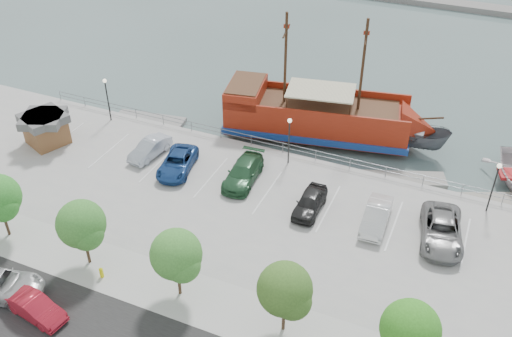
% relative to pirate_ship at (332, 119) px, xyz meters
% --- Properties ---
extents(ground, '(160.00, 160.00, 0.00)m').
position_rel_pirate_ship_xyz_m(ground, '(-1.68, -13.26, -2.05)').
color(ground, '#475856').
extents(sidewalk, '(100.00, 4.00, 0.05)m').
position_rel_pirate_ship_xyz_m(sidewalk, '(-1.68, -23.26, -1.04)').
color(sidewalk, '#B0B0B0').
rests_on(sidewalk, land_slab).
extents(seawall_railing, '(50.00, 0.06, 1.00)m').
position_rel_pirate_ship_xyz_m(seawall_railing, '(-1.68, -5.46, -0.53)').
color(seawall_railing, slate).
rests_on(seawall_railing, land_slab).
extents(far_shore, '(40.00, 3.00, 0.80)m').
position_rel_pirate_ship_xyz_m(far_shore, '(8.32, 41.74, -1.65)').
color(far_shore, gray).
rests_on(far_shore, ground).
extents(pirate_ship, '(19.76, 8.72, 12.27)m').
position_rel_pirate_ship_xyz_m(pirate_ship, '(0.00, 0.00, 0.00)').
color(pirate_ship, maroon).
rests_on(pirate_ship, ground).
extents(patrol_boat, '(6.45, 2.56, 2.47)m').
position_rel_pirate_ship_xyz_m(patrol_boat, '(7.30, 0.74, -0.82)').
color(patrol_boat, '#4A4D54').
rests_on(patrol_boat, ground).
extents(dock_west, '(7.15, 2.99, 0.40)m').
position_rel_pirate_ship_xyz_m(dock_west, '(-17.16, -4.06, -1.86)').
color(dock_west, gray).
rests_on(dock_west, ground).
extents(dock_mid, '(7.13, 4.27, 0.39)m').
position_rel_pirate_ship_xyz_m(dock_mid, '(7.68, -4.06, -1.86)').
color(dock_mid, gray).
rests_on(dock_mid, ground).
extents(dock_east, '(7.79, 5.00, 0.43)m').
position_rel_pirate_ship_xyz_m(dock_east, '(15.56, -4.06, -1.84)').
color(dock_east, gray).
rests_on(dock_east, ground).
extents(shed, '(4.47, 4.47, 2.81)m').
position_rel_pirate_ship_xyz_m(shed, '(-22.41, -12.31, 0.44)').
color(shed, brown).
rests_on(shed, land_slab).
extents(street_sedan, '(4.37, 2.09, 1.38)m').
position_rel_pirate_ship_xyz_m(street_sedan, '(-9.77, -28.28, -0.36)').
color(street_sedan, '#B01829').
rests_on(street_sedan, street).
extents(fire_hydrant, '(0.28, 0.28, 0.81)m').
position_rel_pirate_ship_xyz_m(fire_hydrant, '(-8.08, -24.06, -0.62)').
color(fire_hydrant, '#DED908').
rests_on(fire_hydrant, sidewalk).
extents(lamp_post_left, '(0.36, 0.36, 4.28)m').
position_rel_pirate_ship_xyz_m(lamp_post_left, '(-19.68, -6.76, 1.89)').
color(lamp_post_left, black).
rests_on(lamp_post_left, land_slab).
extents(lamp_post_mid, '(0.36, 0.36, 4.28)m').
position_rel_pirate_ship_xyz_m(lamp_post_mid, '(-1.68, -6.76, 1.89)').
color(lamp_post_mid, black).
rests_on(lamp_post_mid, land_slab).
extents(lamp_post_right, '(0.36, 0.36, 4.28)m').
position_rel_pirate_ship_xyz_m(lamp_post_right, '(14.32, -6.76, 1.89)').
color(lamp_post_right, black).
rests_on(lamp_post_right, land_slab).
extents(tree_c, '(3.30, 3.20, 5.00)m').
position_rel_pirate_ship_xyz_m(tree_c, '(-9.54, -23.33, 2.24)').
color(tree_c, '#473321').
rests_on(tree_c, sidewalk).
extents(tree_d, '(3.30, 3.20, 5.00)m').
position_rel_pirate_ship_xyz_m(tree_d, '(-2.54, -23.33, 2.24)').
color(tree_d, '#473321').
rests_on(tree_d, sidewalk).
extents(tree_e, '(3.30, 3.20, 5.00)m').
position_rel_pirate_ship_xyz_m(tree_e, '(4.46, -23.33, 2.24)').
color(tree_e, '#473321').
rests_on(tree_e, sidewalk).
extents(tree_f, '(3.30, 3.20, 5.00)m').
position_rel_pirate_ship_xyz_m(tree_f, '(11.46, -23.33, 2.24)').
color(tree_f, '#473321').
rests_on(tree_f, sidewalk).
extents(parked_car_b, '(2.12, 4.55, 1.44)m').
position_rel_pirate_ship_xyz_m(parked_car_b, '(-12.95, -10.47, -0.33)').
color(parked_car_b, silver).
rests_on(parked_car_b, land_slab).
extents(parked_car_c, '(3.43, 5.60, 1.45)m').
position_rel_pirate_ship_xyz_m(parked_car_c, '(-9.69, -11.42, -0.33)').
color(parked_car_c, navy).
rests_on(parked_car_c, land_slab).
extents(parked_car_d, '(2.63, 5.59, 1.58)m').
position_rel_pirate_ship_xyz_m(parked_car_d, '(-4.09, -10.59, -0.27)').
color(parked_car_d, '#295835').
rests_on(parked_car_d, land_slab).
extents(parked_car_e, '(1.81, 4.44, 1.51)m').
position_rel_pirate_ship_xyz_m(parked_car_e, '(2.06, -12.05, -0.30)').
color(parked_car_e, black).
rests_on(parked_car_e, land_slab).
extents(parked_car_f, '(1.85, 4.83, 1.57)m').
position_rel_pirate_ship_xyz_m(parked_car_f, '(7.02, -11.70, -0.27)').
color(parked_car_f, white).
rests_on(parked_car_f, land_slab).
extents(parked_car_g, '(3.77, 6.40, 1.67)m').
position_rel_pirate_ship_xyz_m(parked_car_g, '(11.60, -11.48, -0.22)').
color(parked_car_g, gray).
rests_on(parked_car_g, land_slab).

